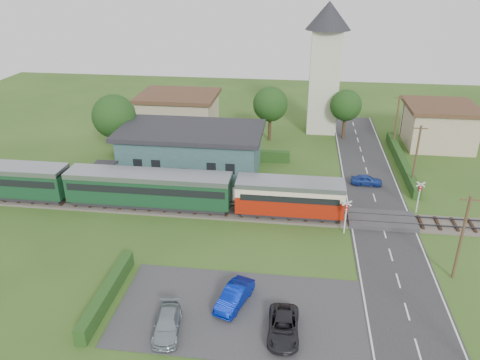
# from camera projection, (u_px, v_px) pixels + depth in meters

# --- Properties ---
(ground) EXTENTS (120.00, 120.00, 0.00)m
(ground) POSITION_uv_depth(u_px,v_px,m) (273.00, 226.00, 42.94)
(ground) COLOR #2D4C19
(railway_track) EXTENTS (76.00, 3.20, 0.49)m
(railway_track) POSITION_uv_depth(u_px,v_px,m) (274.00, 214.00, 44.69)
(railway_track) COLOR #4C443D
(railway_track) RESTS_ON ground
(road) EXTENTS (6.00, 70.00, 0.05)m
(road) POSITION_uv_depth(u_px,v_px,m) (384.00, 233.00, 41.75)
(road) COLOR #28282B
(road) RESTS_ON ground
(car_park) EXTENTS (17.00, 9.00, 0.08)m
(car_park) POSITION_uv_depth(u_px,v_px,m) (240.00, 312.00, 32.30)
(car_park) COLOR #333335
(car_park) RESTS_ON ground
(crossing_deck) EXTENTS (6.20, 3.40, 0.45)m
(crossing_deck) POSITION_uv_depth(u_px,v_px,m) (382.00, 220.00, 43.47)
(crossing_deck) COLOR #333335
(crossing_deck) RESTS_ON ground
(platform) EXTENTS (30.00, 3.00, 0.45)m
(platform) POSITION_uv_depth(u_px,v_px,m) (180.00, 193.00, 48.70)
(platform) COLOR gray
(platform) RESTS_ON ground
(equipment_hut) EXTENTS (2.30, 2.30, 2.55)m
(equipment_hut) POSITION_uv_depth(u_px,v_px,m) (105.00, 175.00, 49.00)
(equipment_hut) COLOR beige
(equipment_hut) RESTS_ON platform
(station_building) EXTENTS (16.00, 9.00, 5.30)m
(station_building) POSITION_uv_depth(u_px,v_px,m) (192.00, 150.00, 52.88)
(station_building) COLOR #396363
(station_building) RESTS_ON ground
(train) EXTENTS (43.20, 2.90, 3.40)m
(train) POSITION_uv_depth(u_px,v_px,m) (117.00, 186.00, 45.63)
(train) COLOR #232328
(train) RESTS_ON ground
(church_tower) EXTENTS (6.00, 6.00, 17.60)m
(church_tower) POSITION_uv_depth(u_px,v_px,m) (326.00, 59.00, 63.25)
(church_tower) COLOR beige
(church_tower) RESTS_ON ground
(house_west) EXTENTS (10.80, 8.80, 5.50)m
(house_west) POSITION_uv_depth(u_px,v_px,m) (179.00, 113.00, 66.02)
(house_west) COLOR tan
(house_west) RESTS_ON ground
(house_east) EXTENTS (8.80, 8.80, 5.50)m
(house_east) POSITION_uv_depth(u_px,v_px,m) (439.00, 125.00, 61.00)
(house_east) COLOR tan
(house_east) RESTS_ON ground
(hedge_carpark) EXTENTS (0.80, 9.00, 1.20)m
(hedge_carpark) POSITION_uv_depth(u_px,v_px,m) (107.00, 294.00, 33.18)
(hedge_carpark) COLOR #193814
(hedge_carpark) RESTS_ON ground
(hedge_roadside) EXTENTS (0.80, 18.00, 1.20)m
(hedge_roadside) POSITION_uv_depth(u_px,v_px,m) (401.00, 161.00, 55.41)
(hedge_roadside) COLOR #193814
(hedge_roadside) RESTS_ON ground
(hedge_station) EXTENTS (22.00, 0.80, 1.30)m
(hedge_station) POSITION_uv_depth(u_px,v_px,m) (200.00, 153.00, 57.79)
(hedge_station) COLOR #193814
(hedge_station) RESTS_ON ground
(tree_a) EXTENTS (5.20, 5.20, 8.00)m
(tree_a) POSITION_uv_depth(u_px,v_px,m) (114.00, 116.00, 55.63)
(tree_a) COLOR #332316
(tree_a) RESTS_ON ground
(tree_b) EXTENTS (4.60, 4.60, 7.34)m
(tree_b) POSITION_uv_depth(u_px,v_px,m) (270.00, 104.00, 61.76)
(tree_b) COLOR #332316
(tree_b) RESTS_ON ground
(tree_c) EXTENTS (4.20, 4.20, 6.78)m
(tree_c) POSITION_uv_depth(u_px,v_px,m) (346.00, 106.00, 62.53)
(tree_c) COLOR #332316
(tree_c) RESTS_ON ground
(utility_pole_b) EXTENTS (1.40, 0.22, 7.00)m
(utility_pole_b) POSITION_uv_depth(u_px,v_px,m) (462.00, 237.00, 34.34)
(utility_pole_b) COLOR #473321
(utility_pole_b) RESTS_ON ground
(utility_pole_c) EXTENTS (1.40, 0.22, 7.00)m
(utility_pole_c) POSITION_uv_depth(u_px,v_px,m) (416.00, 156.00, 48.74)
(utility_pole_c) COLOR #473321
(utility_pole_c) RESTS_ON ground
(utility_pole_d) EXTENTS (1.40, 0.22, 7.00)m
(utility_pole_d) POSITION_uv_depth(u_px,v_px,m) (396.00, 122.00, 59.54)
(utility_pole_d) COLOR #473321
(utility_pole_d) RESTS_ON ground
(crossing_signal_near) EXTENTS (0.84, 0.28, 3.28)m
(crossing_signal_near) POSITION_uv_depth(u_px,v_px,m) (346.00, 212.00, 40.92)
(crossing_signal_near) COLOR silver
(crossing_signal_near) RESTS_ON ground
(crossing_signal_far) EXTENTS (0.84, 0.28, 3.28)m
(crossing_signal_far) POSITION_uv_depth(u_px,v_px,m) (419.00, 193.00, 44.39)
(crossing_signal_far) COLOR silver
(crossing_signal_far) RESTS_ON ground
(streetlamp_west) EXTENTS (0.30, 0.30, 5.15)m
(streetlamp_west) POSITION_uv_depth(u_px,v_px,m) (118.00, 120.00, 62.24)
(streetlamp_west) COLOR #3F3F47
(streetlamp_west) RESTS_ON ground
(streetlamp_east) EXTENTS (0.30, 0.30, 5.15)m
(streetlamp_east) POSITION_uv_depth(u_px,v_px,m) (403.00, 115.00, 64.07)
(streetlamp_east) COLOR #3F3F47
(streetlamp_east) RESTS_ON ground
(car_on_road) EXTENTS (3.34, 1.43, 1.13)m
(car_on_road) POSITION_uv_depth(u_px,v_px,m) (366.00, 180.00, 50.60)
(car_on_road) COLOR navy
(car_on_road) RESTS_ON road
(car_park_blue) EXTENTS (2.59, 4.30, 1.34)m
(car_park_blue) POSITION_uv_depth(u_px,v_px,m) (234.00, 296.00, 32.72)
(car_park_blue) COLOR #01168B
(car_park_blue) RESTS_ON car_park
(car_park_silver) EXTENTS (2.20, 4.21, 1.17)m
(car_park_silver) POSITION_uv_depth(u_px,v_px,m) (167.00, 324.00, 30.31)
(car_park_silver) COLOR gray
(car_park_silver) RESTS_ON car_park
(car_park_dark) EXTENTS (2.05, 4.30, 1.18)m
(car_park_dark) POSITION_uv_depth(u_px,v_px,m) (283.00, 327.00, 30.03)
(car_park_dark) COLOR black
(car_park_dark) RESTS_ON car_park
(pedestrian_near) EXTENTS (0.67, 0.45, 1.80)m
(pedestrian_near) POSITION_uv_depth(u_px,v_px,m) (267.00, 188.00, 47.06)
(pedestrian_near) COLOR gray
(pedestrian_near) RESTS_ON platform
(pedestrian_far) EXTENTS (0.87, 0.98, 1.67)m
(pedestrian_far) POSITION_uv_depth(u_px,v_px,m) (131.00, 179.00, 49.12)
(pedestrian_far) COLOR gray
(pedestrian_far) RESTS_ON platform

